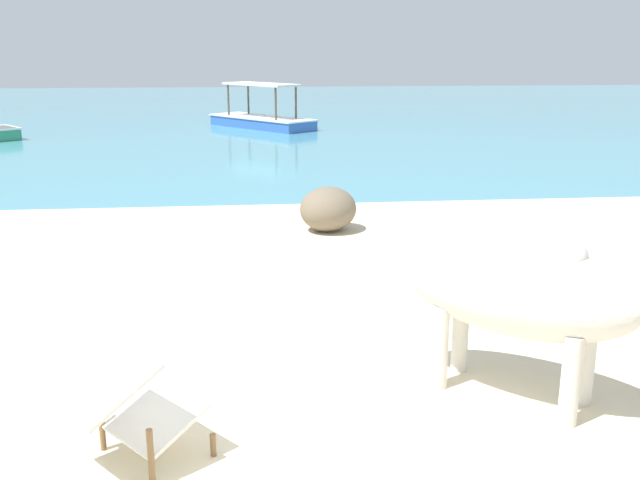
# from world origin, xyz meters

# --- Properties ---
(sand_beach) EXTENTS (18.00, 14.00, 0.04)m
(sand_beach) POSITION_xyz_m (0.00, 0.00, 0.02)
(sand_beach) COLOR beige
(sand_beach) RESTS_ON ground
(water_surface) EXTENTS (60.00, 36.00, 0.03)m
(water_surface) POSITION_xyz_m (0.00, 22.00, 0.00)
(water_surface) COLOR teal
(water_surface) RESTS_ON ground
(cow) EXTENTS (1.83, 1.67, 1.16)m
(cow) POSITION_xyz_m (1.56, 0.65, 0.81)
(cow) COLOR beige
(cow) RESTS_ON sand_beach
(deck_chair_far) EXTENTS (0.93, 0.90, 0.68)m
(deck_chair_far) POSITION_xyz_m (-0.91, 0.09, 0.42)
(deck_chair_far) COLOR brown
(deck_chair_far) RESTS_ON sand_beach
(shore_rock_medium) EXTENTS (1.03, 1.02, 0.57)m
(shore_rock_medium) POSITION_xyz_m (0.80, 5.34, 0.33)
(shore_rock_medium) COLOR #756651
(shore_rock_medium) RESTS_ON sand_beach
(boat_blue) EXTENTS (3.20, 3.58, 1.29)m
(boat_blue) POSITION_xyz_m (0.22, 17.91, 0.29)
(boat_blue) COLOR #3866B7
(boat_blue) RESTS_ON water_surface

